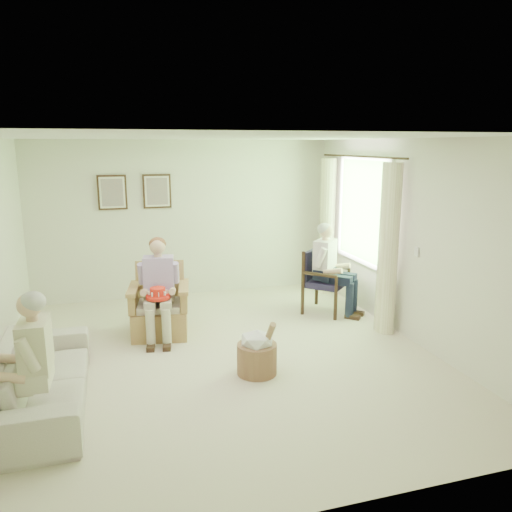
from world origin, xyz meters
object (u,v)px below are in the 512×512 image
object	(u,v)px
person_wicker	(159,282)
red_hat	(158,294)
wood_armchair	(324,278)
sofa	(41,378)
hatbox	(257,352)
wicker_armchair	(160,312)
person_dark	(329,263)
person_sofa	(30,357)

from	to	relation	value
person_wicker	red_hat	size ratio (longest dim) A/B	4.26
wood_armchair	person_wicker	xyz separation A→B (m)	(-2.53, -0.41, 0.24)
sofa	hatbox	distance (m)	2.23
wicker_armchair	person_dark	distance (m)	2.58
person_dark	hatbox	size ratio (longest dim) A/B	2.05
wood_armchair	person_sofa	size ratio (longest dim) A/B	0.75
wicker_armchair	hatbox	bearing A→B (deg)	-49.98
person_wicker	red_hat	bearing A→B (deg)	-92.24
wicker_armchair	person_sofa	bearing A→B (deg)	-112.39
wood_armchair	sofa	world-z (taller)	wood_armchair
person_sofa	red_hat	world-z (taller)	person_sofa
wood_armchair	person_sofa	distance (m)	4.53
red_hat	person_sofa	bearing A→B (deg)	-125.31
sofa	person_dark	world-z (taller)	person_dark
person_dark	person_sofa	distance (m)	4.45
person_wicker	hatbox	xyz separation A→B (m)	(0.92, -1.41, -0.50)
person_dark	hatbox	xyz separation A→B (m)	(-1.62, -1.66, -0.53)
person_sofa	red_hat	size ratio (longest dim) A/B	4.12
wicker_armchair	person_sofa	distance (m)	2.52
wicker_armchair	wood_armchair	size ratio (longest dim) A/B	1.01
sofa	hatbox	xyz separation A→B (m)	(2.22, 0.10, -0.05)
sofa	person_wicker	size ratio (longest dim) A/B	1.59
red_hat	hatbox	world-z (taller)	red_hat
person_sofa	wicker_armchair	bearing A→B (deg)	150.29
person_wicker	wood_armchair	bearing A→B (deg)	18.40
person_wicker	hatbox	distance (m)	1.76
person_wicker	wicker_armchair	bearing A→B (deg)	99.27
wood_armchair	person_wicker	world-z (taller)	person_wicker
person_sofa	person_dark	bearing A→B (deg)	122.20
sofa	red_hat	world-z (taller)	red_hat
person_wicker	hatbox	size ratio (longest dim) A/B	1.99
person_wicker	person_dark	bearing A→B (deg)	14.90
person_sofa	red_hat	bearing A→B (deg)	146.64
person_wicker	person_sofa	world-z (taller)	person_wicker
person_sofa	person_wicker	bearing A→B (deg)	148.68
sofa	person_sofa	size ratio (longest dim) A/B	1.65
wood_armchair	person_wicker	bearing A→B (deg)	144.49
wicker_armchair	person_dark	size ratio (longest dim) A/B	0.71
person_wicker	person_sofa	bearing A→B (deg)	-114.00
wicker_armchair	red_hat	size ratio (longest dim) A/B	3.12
sofa	hatbox	size ratio (longest dim) A/B	3.16
wood_armchair	person_sofa	bearing A→B (deg)	167.34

